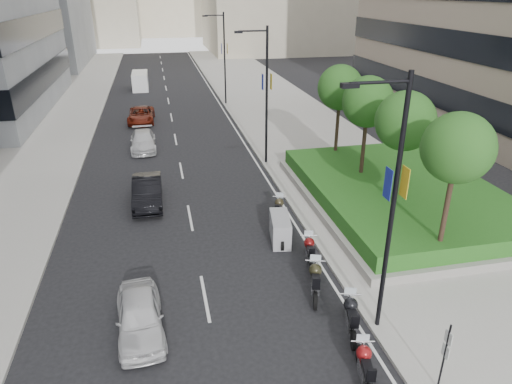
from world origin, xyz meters
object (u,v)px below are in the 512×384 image
object	(u,v)px
motorcycle_5	(280,229)
car_c	(143,141)
lamp_post_0	(389,199)
delivery_van	(140,82)
parking_sign	(445,354)
motorcycle_3	(315,280)
car_d	(141,115)
car_b	(147,191)
motorcycle_1	(365,366)
car_a	(140,316)
lamp_post_2	(223,54)
motorcycle_6	(279,209)
lamp_post_1	(264,90)
motorcycle_2	(351,316)
motorcycle_4	(310,251)

from	to	relation	value
motorcycle_5	car_c	size ratio (longest dim) A/B	0.49
lamp_post_0	delivery_van	bearing A→B (deg)	100.83
parking_sign	motorcycle_3	xyz separation A→B (m)	(-2.03, 5.35, -0.81)
car_c	car_d	xyz separation A→B (m)	(-0.24, 7.74, 0.02)
car_b	motorcycle_1	bearing A→B (deg)	-65.38
car_d	car_a	bearing A→B (deg)	-87.17
motorcycle_1	car_d	xyz separation A→B (m)	(-7.00, 31.90, 0.08)
car_a	lamp_post_2	bearing A→B (deg)	72.58
motorcycle_6	car_d	size ratio (longest dim) A/B	0.43
motorcycle_5	motorcycle_6	distance (m)	2.23
motorcycle_5	motorcycle_6	size ratio (longest dim) A/B	1.06
lamp_post_1	lamp_post_0	bearing A→B (deg)	-90.00
motorcycle_1	motorcycle_5	xyz separation A→B (m)	(-0.30, 8.79, 0.04)
motorcycle_2	motorcycle_4	size ratio (longest dim) A/B	1.06
motorcycle_6	car_a	world-z (taller)	car_a
delivery_van	car_d	bearing A→B (deg)	-88.57
car_d	car_b	bearing A→B (deg)	-85.95
motorcycle_3	car_a	size ratio (longest dim) A/B	0.60
lamp_post_2	car_a	world-z (taller)	lamp_post_2
motorcycle_1	motorcycle_5	world-z (taller)	motorcycle_5
motorcycle_6	car_a	size ratio (longest dim) A/B	0.53
lamp_post_1	motorcycle_6	bearing A→B (deg)	-97.86
parking_sign	car_c	distance (m)	26.52
motorcycle_5	car_c	bearing A→B (deg)	31.71
lamp_post_0	motorcycle_6	bearing A→B (deg)	97.28
delivery_van	car_a	bearing A→B (deg)	-88.82
motorcycle_2	lamp_post_0	bearing A→B (deg)	-78.63
lamp_post_2	car_b	bearing A→B (deg)	-108.87
motorcycle_2	motorcycle_5	world-z (taller)	motorcycle_5
car_c	delivery_van	world-z (taller)	delivery_van
motorcycle_2	car_c	xyz separation A→B (m)	(-7.25, 21.95, 0.02)
motorcycle_2	motorcycle_6	world-z (taller)	motorcycle_2
car_b	lamp_post_2	bearing A→B (deg)	71.60
car_a	car_b	distance (m)	10.65
lamp_post_2	motorcycle_5	distance (m)	28.74
motorcycle_1	car_b	distance (m)	15.75
lamp_post_2	car_c	world-z (taller)	lamp_post_2
parking_sign	motorcycle_2	world-z (taller)	parking_sign
lamp_post_0	motorcycle_1	size ratio (longest dim) A/B	4.11
motorcycle_6	delivery_van	xyz separation A→B (m)	(-7.46, 36.08, 0.33)
car_d	delivery_van	xyz separation A→B (m)	(-0.26, 15.15, 0.25)
delivery_van	motorcycle_5	bearing A→B (deg)	-79.24
car_c	car_d	bearing A→B (deg)	90.69
lamp_post_1	motorcycle_3	size ratio (longest dim) A/B	3.85
parking_sign	car_c	size ratio (longest dim) A/B	0.56
lamp_post_2	motorcycle_2	size ratio (longest dim) A/B	3.91
car_c	parking_sign	bearing A→B (deg)	-71.77
car_b	motorcycle_2	bearing A→B (deg)	-59.83
car_d	motorcycle_2	bearing A→B (deg)	-73.60
lamp_post_2	motorcycle_4	xyz separation A→B (m)	(-0.87, -30.44, -4.48)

